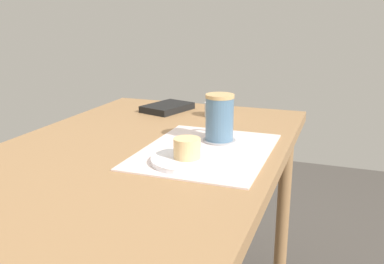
{
  "coord_description": "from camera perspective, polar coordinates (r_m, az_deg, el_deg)",
  "views": [
    {
      "loc": [
        -0.95,
        -0.52,
        1.1
      ],
      "look_at": [
        0.07,
        -0.14,
        0.79
      ],
      "focal_mm": 40.0,
      "sensor_mm": 36.0,
      "label": 1
    }
  ],
  "objects": [
    {
      "name": "placemat",
      "position": [
        1.14,
        1.89,
        -2.52
      ],
      "size": [
        0.43,
        0.33,
        0.0
      ],
      "primitive_type": "cube",
      "color": "silver",
      "rests_on": "dining_table"
    },
    {
      "name": "pastry_plate",
      "position": [
        1.04,
        -0.66,
        -3.76
      ],
      "size": [
        0.18,
        0.18,
        0.01
      ],
      "primitive_type": "cylinder",
      "color": "white",
      "rests_on": "placemat"
    },
    {
      "name": "dining_table",
      "position": [
        1.17,
        -7.94,
        -6.32
      ],
      "size": [
        1.3,
        0.77,
        0.74
      ],
      "color": "#997047",
      "rests_on": "ground_plane"
    },
    {
      "name": "coffee_mug",
      "position": [
        1.2,
        3.72,
        2.01
      ],
      "size": [
        0.11,
        0.08,
        0.13
      ],
      "color": "slate",
      "rests_on": "coffee_coaster"
    },
    {
      "name": "small_book",
      "position": [
        1.61,
        -3.3,
        3.28
      ],
      "size": [
        0.21,
        0.17,
        0.02
      ],
      "primitive_type": "cube",
      "rotation": [
        0.0,
        0.0,
        -0.29
      ],
      "color": "black",
      "rests_on": "dining_table"
    },
    {
      "name": "pastry",
      "position": [
        1.03,
        -0.67,
        -2.16
      ],
      "size": [
        0.07,
        0.07,
        0.05
      ],
      "primitive_type": "cylinder",
      "color": "#E5BC7F",
      "rests_on": "pastry_plate"
    },
    {
      "name": "sugar_bowl",
      "position": [
        1.52,
        3.02,
        3.03
      ],
      "size": [
        0.07,
        0.07,
        0.05
      ],
      "primitive_type": "cylinder",
      "color": "white",
      "rests_on": "dining_table"
    },
    {
      "name": "coffee_coaster",
      "position": [
        1.21,
        3.64,
        -1.11
      ],
      "size": [
        0.09,
        0.09,
        0.0
      ],
      "primitive_type": "cylinder",
      "color": "#99999E",
      "rests_on": "placemat"
    }
  ]
}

